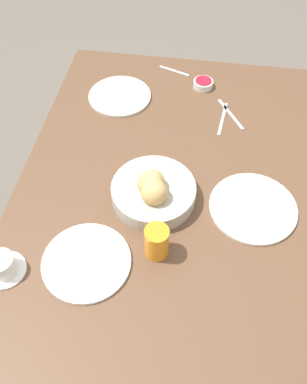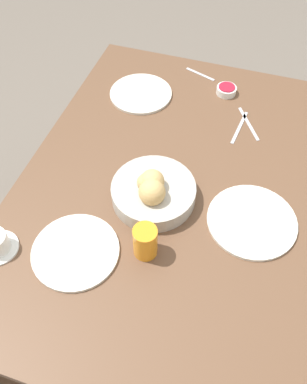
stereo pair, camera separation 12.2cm
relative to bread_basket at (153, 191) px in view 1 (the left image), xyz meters
The scene contains 12 objects.
ground_plane 0.79m from the bread_basket, 142.79° to the left, with size 10.00×10.00×0.00m, color #6B6056.
dining_table 0.16m from the bread_basket, 142.79° to the left, with size 1.33×0.99×0.75m.
bread_basket is the anchor object (origin of this frame).
plate_near_left 0.50m from the bread_basket, 156.78° to the right, with size 0.24×0.24×0.01m.
plate_near_right 0.29m from the bread_basket, 31.41° to the right, with size 0.25×0.25×0.01m.
plate_far_center 0.30m from the bread_basket, 91.60° to the left, with size 0.26×0.26×0.01m.
juice_glass 0.18m from the bread_basket, 11.40° to the left, with size 0.07×0.07×0.11m.
coffee_cup 0.47m from the bread_basket, 50.33° to the right, with size 0.11×0.11×0.06m.
jam_bowl_berry 0.58m from the bread_basket, 168.96° to the left, with size 0.08×0.08×0.03m.
fork_silver 0.44m from the bread_basket, 153.65° to the left, with size 0.17×0.03×0.00m.
knife_silver 0.48m from the bread_basket, 152.26° to the left, with size 0.15×0.10×0.00m.
spoon_coffee 0.65m from the bread_basket, behind, with size 0.05×0.13×0.00m.
Camera 1 is at (0.81, 0.05, 1.75)m, focal length 38.00 mm.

